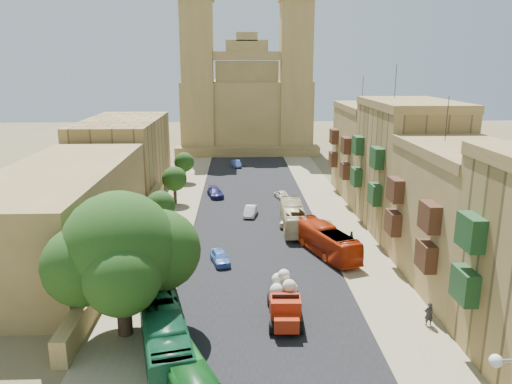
{
  "coord_description": "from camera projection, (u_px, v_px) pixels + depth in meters",
  "views": [
    {
      "loc": [
        -1.96,
        -26.06,
        17.38
      ],
      "look_at": [
        0.0,
        26.0,
        4.0
      ],
      "focal_mm": 35.0,
      "sensor_mm": 36.0,
      "label": 1
    }
  ],
  "objects": [
    {
      "name": "townhouse_c",
      "position": [
        407.0,
        166.0,
        52.68
      ],
      "size": [
        9.0,
        14.0,
        17.4
      ],
      "color": "olive",
      "rests_on": "ground"
    },
    {
      "name": "street_tree_d",
      "position": [
        184.0,
        162.0,
        74.95
      ],
      "size": [
        2.99,
        2.99,
        4.6
      ],
      "color": "#35241A",
      "rests_on": "ground"
    },
    {
      "name": "olive_pickup",
      "position": [
        324.0,
        237.0,
        48.98
      ],
      "size": [
        2.11,
        4.61,
        1.9
      ],
      "color": "#405821",
      "rests_on": "ground"
    },
    {
      "name": "red_truck",
      "position": [
        284.0,
        299.0,
        34.84
      ],
      "size": [
        2.43,
        5.76,
        3.32
      ],
      "color": "#A4230C",
      "rests_on": "ground"
    },
    {
      "name": "car_dkblue",
      "position": [
        215.0,
        192.0,
        67.17
      ],
      "size": [
        2.68,
        4.53,
        1.23
      ],
      "primitive_type": "imported",
      "rotation": [
        0.0,
        0.0,
        0.24
      ],
      "color": "#191C52",
      "rests_on": "ground"
    },
    {
      "name": "car_cream",
      "position": [
        291.0,
        221.0,
        55.32
      ],
      "size": [
        3.04,
        4.35,
        1.1
      ],
      "primitive_type": "imported",
      "rotation": [
        0.0,
        0.0,
        2.8
      ],
      "color": "#F8E0B7",
      "rests_on": "ground"
    },
    {
      "name": "street_tree_b",
      "position": [
        161.0,
        206.0,
        51.7
      ],
      "size": [
        3.06,
        3.06,
        4.71
      ],
      "color": "#35241A",
      "rests_on": "ground"
    },
    {
      "name": "west_wall",
      "position": [
        130.0,
        240.0,
        48.3
      ],
      "size": [
        1.0,
        40.0,
        1.8
      ],
      "primitive_type": "cube",
      "color": "olive",
      "rests_on": "ground"
    },
    {
      "name": "west_building_mid",
      "position": [
        124.0,
        155.0,
        70.31
      ],
      "size": [
        10.0,
        22.0,
        10.0
      ],
      "primitive_type": "cube",
      "color": "olive",
      "rests_on": "ground"
    },
    {
      "name": "street_tree_a",
      "position": [
        138.0,
        241.0,
        39.96
      ],
      "size": [
        3.56,
        3.56,
        5.47
      ],
      "color": "#35241A",
      "rests_on": "ground"
    },
    {
      "name": "road_surface",
      "position": [
        255.0,
        216.0,
        58.66
      ],
      "size": [
        14.0,
        140.0,
        0.01
      ],
      "primitive_type": "cube",
      "color": "black",
      "rests_on": "ground"
    },
    {
      "name": "church",
      "position": [
        246.0,
        103.0,
        103.34
      ],
      "size": [
        28.0,
        22.5,
        36.3
      ],
      "color": "olive",
      "rests_on": "ground"
    },
    {
      "name": "street_tree_c",
      "position": [
        174.0,
        179.0,
        63.29
      ],
      "size": [
        3.15,
        3.15,
        4.84
      ],
      "color": "#35241A",
      "rests_on": "ground"
    },
    {
      "name": "bus_cream_east",
      "position": [
        293.0,
        217.0,
        53.98
      ],
      "size": [
        2.52,
        9.69,
        2.68
      ],
      "primitive_type": "imported",
      "rotation": [
        0.0,
        0.0,
        3.11
      ],
      "color": "beige",
      "rests_on": "ground"
    },
    {
      "name": "kerb_east",
      "position": [
        314.0,
        215.0,
        58.9
      ],
      "size": [
        0.25,
        140.0,
        0.12
      ],
      "primitive_type": "cube",
      "color": "#827555",
      "rests_on": "ground"
    },
    {
      "name": "kerb_west",
      "position": [
        195.0,
        217.0,
        58.39
      ],
      "size": [
        0.25,
        140.0,
        0.12
      ],
      "primitive_type": "cube",
      "color": "#827555",
      "rests_on": "ground"
    },
    {
      "name": "pedestrian_a",
      "position": [
        429.0,
        314.0,
        34.01
      ],
      "size": [
        0.67,
        0.48,
        1.71
      ],
      "primitive_type": "imported",
      "rotation": [
        0.0,
        0.0,
        3.26
      ],
      "color": "black",
      "rests_on": "ground"
    },
    {
      "name": "townhouse_b",
      "position": [
        464.0,
        217.0,
        39.44
      ],
      "size": [
        9.0,
        14.0,
        14.9
      ],
      "color": "olive",
      "rests_on": "ground"
    },
    {
      "name": "pedestrian_c",
      "position": [
        351.0,
        239.0,
        48.68
      ],
      "size": [
        0.52,
        1.0,
        1.62
      ],
      "primitive_type": "imported",
      "rotation": [
        0.0,
        0.0,
        4.85
      ],
      "color": "#37393E",
      "rests_on": "ground"
    },
    {
      "name": "sidewalk_east",
      "position": [
        335.0,
        216.0,
        59.0
      ],
      "size": [
        5.0,
        140.0,
        0.01
      ],
      "primitive_type": "cube",
      "color": "#827555",
      "rests_on": "ground"
    },
    {
      "name": "ficus_tree",
      "position": [
        121.0,
        253.0,
        31.72
      ],
      "size": [
        9.73,
        8.95,
        9.73
      ],
      "color": "#35241A",
      "rests_on": "ground"
    },
    {
      "name": "car_white_a",
      "position": [
        250.0,
        211.0,
        58.75
      ],
      "size": [
        1.86,
        3.73,
        1.17
      ],
      "primitive_type": "imported",
      "rotation": [
        0.0,
        0.0,
        -0.18
      ],
      "color": "silver",
      "rests_on": "ground"
    },
    {
      "name": "west_building_low",
      "position": [
        62.0,
        214.0,
        45.34
      ],
      "size": [
        10.0,
        28.0,
        8.4
      ],
      "primitive_type": "cube",
      "color": "olive",
      "rests_on": "ground"
    },
    {
      "name": "bus_green_north",
      "position": [
        164.0,
        334.0,
        30.23
      ],
      "size": [
        4.9,
        10.95,
        2.97
      ],
      "primitive_type": "imported",
      "rotation": [
        0.0,
        0.0,
        0.23
      ],
      "color": "#176138",
      "rests_on": "ground"
    },
    {
      "name": "car_blue_b",
      "position": [
        236.0,
        164.0,
        86.75
      ],
      "size": [
        1.91,
        3.72,
        1.17
      ],
      "primitive_type": "imported",
      "rotation": [
        0.0,
        0.0,
        0.2
      ],
      "color": "#334D9B",
      "rests_on": "ground"
    },
    {
      "name": "sidewalk_west",
      "position": [
        174.0,
        217.0,
        58.31
      ],
      "size": [
        5.0,
        140.0,
        0.01
      ],
      "primitive_type": "cube",
      "color": "#827555",
      "rests_on": "ground"
    },
    {
      "name": "car_white_b",
      "position": [
        282.0,
        194.0,
        66.35
      ],
      "size": [
        2.09,
        3.57,
        1.14
      ],
      "primitive_type": "imported",
      "rotation": [
        0.0,
        0.0,
        3.38
      ],
      "color": "silver",
      "rests_on": "ground"
    },
    {
      "name": "ground",
      "position": [
        272.0,
        366.0,
        29.62
      ],
      "size": [
        260.0,
        260.0,
        0.0
      ],
      "primitive_type": "plane",
      "color": "brown"
    },
    {
      "name": "car_blue_a",
      "position": [
        220.0,
        257.0,
        44.74
      ],
      "size": [
        2.21,
        3.69,
        1.18
      ],
      "primitive_type": "imported",
      "rotation": [
        0.0,
        0.0,
        0.25
      ],
      "color": "#4C7BC7",
      "rests_on": "ground"
    },
    {
      "name": "bus_red_east",
      "position": [
        325.0,
        240.0,
        46.84
      ],
      "size": [
        5.39,
        9.84,
        2.69
      ],
      "primitive_type": "imported",
      "rotation": [
        0.0,
        0.0,
        3.49
      ],
      "color": "#B82D0C",
      "rests_on": "ground"
    },
    {
      "name": "townhouse_d",
      "position": [
        372.0,
        151.0,
        66.42
      ],
      "size": [
        9.0,
        14.0,
        15.9
      ],
      "color": "olive",
      "rests_on": "ground"
    }
  ]
}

